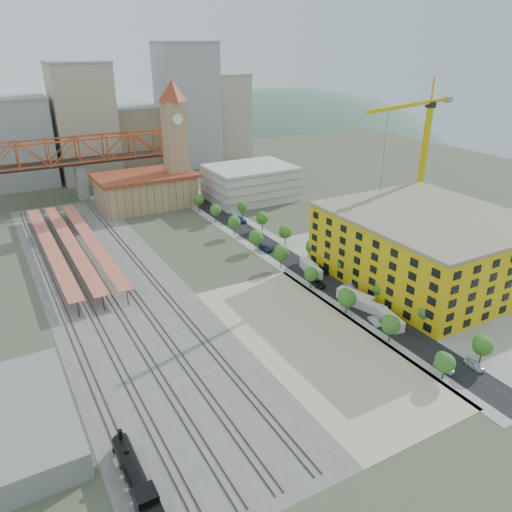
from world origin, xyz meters
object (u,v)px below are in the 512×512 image
tower_crane (421,142)px  site_trailer_d (311,269)px  car_0 (444,367)px  clock_tower (175,132)px  construction_building (427,246)px  site_trailer_a (389,319)px  site_trailer_c (355,297)px  site_trailer_b (369,307)px  locomotive (139,486)px

tower_crane → site_trailer_d: tower_crane is taller
tower_crane → car_0: size_ratio=11.67×
clock_tower → tower_crane: bearing=-53.6°
tower_crane → construction_building: bearing=-128.6°
site_trailer_a → site_trailer_d: site_trailer_d is taller
tower_crane → site_trailer_d: bearing=-170.0°
site_trailer_d → tower_crane: bearing=21.4°
car_0 → site_trailer_c: bearing=77.4°
tower_crane → site_trailer_b: 64.85m
site_trailer_b → site_trailer_d: size_ratio=0.83×
car_0 → construction_building: bearing=41.7°
construction_building → car_0: construction_building is taller
site_trailer_b → site_trailer_d: site_trailer_d is taller
locomotive → site_trailer_a: 68.58m
tower_crane → site_trailer_b: (-46.68, -33.09, -30.52)m
site_trailer_a → car_0: size_ratio=2.11×
site_trailer_b → car_0: 26.22m
tower_crane → site_trailer_a: tower_crane is taller
site_trailer_c → car_0: (-3.00, -31.36, -0.60)m
construction_building → site_trailer_a: (-26.00, -14.10, -8.14)m
site_trailer_a → site_trailer_c: (0.00, 12.28, 0.07)m
construction_building → car_0: (-29.00, -33.18, -8.66)m
site_trailer_c → site_trailer_b: bearing=-107.6°
site_trailer_d → clock_tower: bearing=107.0°
clock_tower → car_0: size_ratio=11.82×
locomotive → site_trailer_c: 72.87m
clock_tower → site_trailer_d: (8.00, -82.26, -27.27)m
clock_tower → locomotive: 147.23m
clock_tower → locomotive: clock_tower is taller
clock_tower → car_0: clock_tower is taller
clock_tower → tower_crane: (54.68, -74.05, 3.00)m
construction_building → locomotive: (-92.00, -32.70, -7.23)m
site_trailer_d → site_trailer_a: bearing=-78.6°
site_trailer_a → site_trailer_b: bearing=99.9°
site_trailer_c → car_0: bearing=-113.1°
construction_building → site_trailer_d: (-26.00, 17.74, -7.99)m
locomotive → site_trailer_a: locomotive is taller
site_trailer_c → car_0: size_ratio=2.23×
site_trailer_a → clock_tower: bearing=103.9°
locomotive → site_trailer_d: (66.00, 50.44, -0.76)m
tower_crane → site_trailer_d: size_ratio=4.94×
car_0 → clock_tower: bearing=85.0°
tower_crane → site_trailer_b: tower_crane is taller
clock_tower → construction_building: bearing=-71.2°
locomotive → site_trailer_c: size_ratio=2.38×
clock_tower → site_trailer_a: size_ratio=5.59×
clock_tower → site_trailer_c: bearing=-85.5°
site_trailer_a → site_trailer_b: (0.00, 6.96, -0.09)m
car_0 → locomotive: bearing=172.4°
site_trailer_a → site_trailer_b: site_trailer_a is taller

